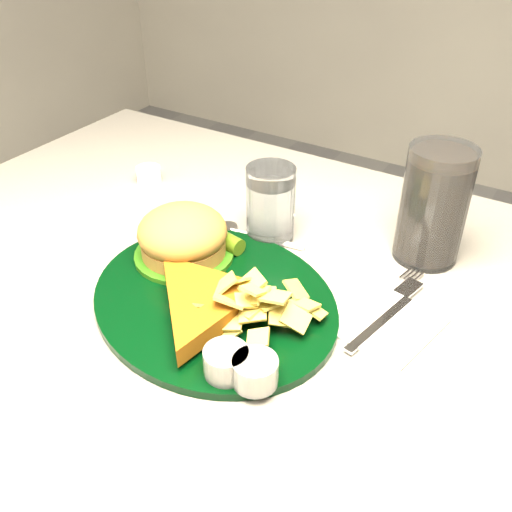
{
  "coord_description": "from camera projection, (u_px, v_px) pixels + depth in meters",
  "views": [
    {
      "loc": [
        0.27,
        -0.47,
        1.19
      ],
      "look_at": [
        -0.03,
        0.01,
        0.8
      ],
      "focal_mm": 40.0,
      "sensor_mm": 36.0,
      "label": 1
    }
  ],
  "objects": [
    {
      "name": "table",
      "position": [
        268.0,
        485.0,
        0.9
      ],
      "size": [
        1.2,
        0.8,
        0.75
      ],
      "primitive_type": null,
      "color": "gray",
      "rests_on": "ground"
    },
    {
      "name": "dinner_plate",
      "position": [
        213.0,
        278.0,
        0.67
      ],
      "size": [
        0.4,
        0.37,
        0.07
      ],
      "primitive_type": null,
      "rotation": [
        0.0,
        0.0,
        -0.37
      ],
      "color": "black",
      "rests_on": "table"
    },
    {
      "name": "water_glass",
      "position": [
        270.0,
        204.0,
        0.78
      ],
      "size": [
        0.09,
        0.09,
        0.11
      ],
      "primitive_type": "cylinder",
      "rotation": [
        0.0,
        0.0,
        -0.39
      ],
      "color": "white",
      "rests_on": "table"
    },
    {
      "name": "cola_glass",
      "position": [
        434.0,
        205.0,
        0.72
      ],
      "size": [
        0.11,
        0.11,
        0.16
      ],
      "primitive_type": "cylinder",
      "rotation": [
        0.0,
        0.0,
        -0.42
      ],
      "color": "black",
      "rests_on": "table"
    },
    {
      "name": "fork_napkin",
      "position": [
        383.0,
        319.0,
        0.65
      ],
      "size": [
        0.15,
        0.18,
        0.01
      ],
      "primitive_type": null,
      "rotation": [
        0.0,
        0.0,
        -0.21
      ],
      "color": "white",
      "rests_on": "table"
    },
    {
      "name": "spoon",
      "position": [
        198.0,
        259.0,
        0.75
      ],
      "size": [
        0.07,
        0.17,
        0.01
      ],
      "primitive_type": null,
      "rotation": [
        0.0,
        0.0,
        0.15
      ],
      "color": "white",
      "rests_on": "table"
    },
    {
      "name": "ramekin",
      "position": [
        149.0,
        175.0,
        0.94
      ],
      "size": [
        0.05,
        0.05,
        0.03
      ],
      "primitive_type": "cylinder",
      "rotation": [
        0.0,
        0.0,
        0.17
      ],
      "color": "white",
      "rests_on": "table"
    },
    {
      "name": "wrapped_straw",
      "position": [
        230.0,
        231.0,
        0.81
      ],
      "size": [
        0.23,
        0.11,
        0.01
      ],
      "primitive_type": null,
      "rotation": [
        0.0,
        0.0,
        0.14
      ],
      "color": "white",
      "rests_on": "table"
    }
  ]
}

